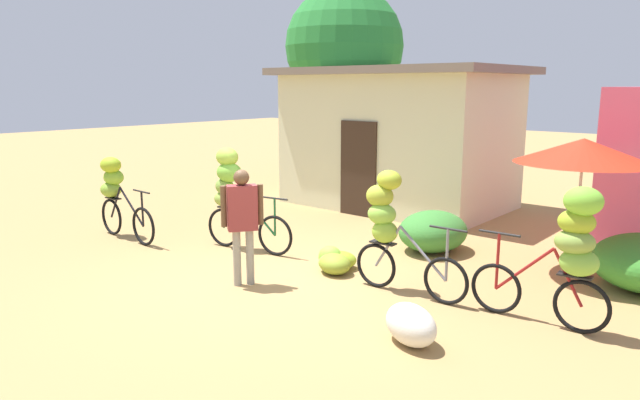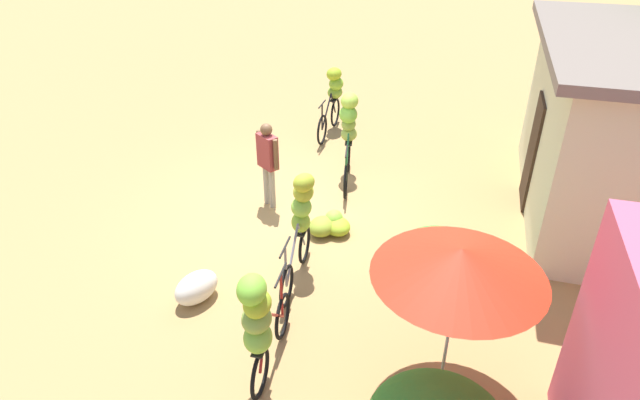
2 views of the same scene
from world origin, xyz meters
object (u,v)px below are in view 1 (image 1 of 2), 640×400
tree_behind_building (344,47)px  bicycle_center_loaded (390,222)px  bicycle_leftmost (116,189)px  bicycle_near_pile (232,189)px  bicycle_by_shop (569,246)px  banana_pile_on_ground (335,261)px  person_vendor (242,215)px  building_low (399,137)px  produce_sack (411,325)px  market_umbrella (583,151)px

tree_behind_building → bicycle_center_loaded: 9.41m
bicycle_leftmost → bicycle_near_pile: bearing=21.3°
bicycle_by_shop → bicycle_near_pile: bearing=-178.0°
tree_behind_building → bicycle_near_pile: 7.76m
banana_pile_on_ground → person_vendor: bearing=-114.3°
bicycle_leftmost → person_vendor: size_ratio=1.09×
building_low → person_vendor: building_low is taller
building_low → tree_behind_building: tree_behind_building is taller
produce_sack → market_umbrella: bearing=80.4°
bicycle_near_pile → tree_behind_building: bearing=113.2°
market_umbrella → banana_pile_on_ground: market_umbrella is taller
building_low → bicycle_center_loaded: 5.82m
bicycle_leftmost → tree_behind_building: bearing=95.1°
bicycle_center_loaded → person_vendor: bearing=-146.0°
bicycle_leftmost → bicycle_center_loaded: bearing=9.0°
market_umbrella → banana_pile_on_ground: size_ratio=2.35×
bicycle_near_pile → person_vendor: bearing=-36.9°
produce_sack → person_vendor: bearing=177.5°
market_umbrella → bicycle_by_shop: 2.31m
tree_behind_building → bicycle_near_pile: tree_behind_building is taller
market_umbrella → bicycle_near_pile: bearing=-154.9°
bicycle_leftmost → bicycle_near_pile: (2.19, 0.85, 0.14)m
tree_behind_building → person_vendor: bearing=-60.8°
bicycle_near_pile → bicycle_center_loaded: 3.15m
bicycle_center_loaded → bicycle_by_shop: size_ratio=0.99×
bicycle_by_shop → building_low: bearing=138.2°
tree_behind_building → bicycle_leftmost: size_ratio=3.06×
banana_pile_on_ground → bicycle_by_shop: bearing=0.4°
bicycle_center_loaded → tree_behind_building: bearing=132.0°
tree_behind_building → produce_sack: bearing=-48.0°
market_umbrella → bicycle_by_shop: bearing=-75.8°
bicycle_leftmost → produce_sack: (6.44, -0.39, -0.66)m
bicycle_near_pile → produce_sack: bicycle_near_pile is taller
bicycle_near_pile → banana_pile_on_ground: bearing=4.5°
banana_pile_on_ground → bicycle_center_loaded: bearing=-9.0°
tree_behind_building → person_vendor: 9.35m
market_umbrella → produce_sack: market_umbrella is taller
tree_behind_building → market_umbrella: 9.08m
market_umbrella → bicycle_by_shop: (0.53, -2.08, -0.84)m
produce_sack → bicycle_by_shop: bearing=51.9°
tree_behind_building → produce_sack: 11.21m
building_low → bicycle_near_pile: building_low is taller
bicycle_by_shop → bicycle_center_loaded: bearing=-175.0°
tree_behind_building → bicycle_by_shop: 10.84m
bicycle_leftmost → person_vendor: bearing=-4.2°
bicycle_by_shop → banana_pile_on_ground: 3.40m
market_umbrella → produce_sack: bearing=-99.6°
bicycle_center_loaded → produce_sack: size_ratio=2.36×
produce_sack → person_vendor: 2.87m
bicycle_near_pile → bicycle_leftmost: bearing=-158.7°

